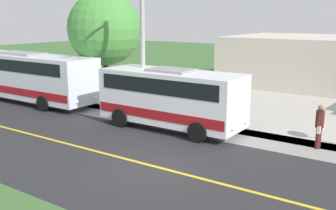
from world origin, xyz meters
The scene contains 10 objects.
ground_plane centered at (0.00, 0.00, 0.00)m, with size 120.00×120.00×0.00m, color #3D6633.
road_surface centered at (0.00, 0.00, 0.00)m, with size 8.00×100.00×0.01m, color #28282B.
sidewalk centered at (-5.20, 0.00, 0.00)m, with size 2.40×100.00×0.01m, color gray.
parking_lot_surface centered at (-12.40, 3.00, 0.00)m, with size 14.00×36.00×0.01m, color #B2ADA3.
road_centre_line centered at (0.00, 0.00, 0.01)m, with size 0.16×100.00×0.00m, color gold.
shuttle_bus_front centered at (-4.51, -2.21, 1.59)m, with size 2.68×7.15×2.89m.
transit_bus_rear centered at (-4.57, -13.70, 1.70)m, with size 2.79×11.51×3.08m.
pedestrian_with_bags centered at (-5.46, 4.43, 0.99)m, with size 0.72×0.34×1.82m.
street_light_pole centered at (-4.87, -4.26, 4.13)m, with size 1.97×0.24×7.45m.
tree_curbside centered at (-7.40, -9.10, 4.53)m, with size 4.52×4.52×6.80m.
Camera 1 is at (10.77, 8.06, 5.29)m, focal length 42.21 mm.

